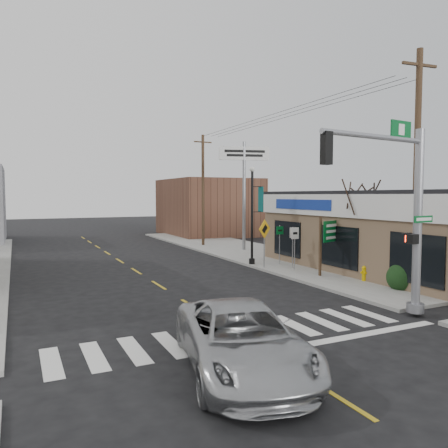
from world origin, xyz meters
name	(u,v)px	position (x,y,z in m)	size (l,w,h in m)	color
ground	(244,338)	(0.00, 0.00, 0.00)	(140.00, 140.00, 0.00)	black
sidewalk_right	(272,257)	(9.00, 13.00, 0.07)	(6.00, 38.00, 0.13)	gray
center_line	(159,285)	(0.00, 8.00, 0.01)	(0.12, 56.00, 0.01)	gold
crosswalk	(237,334)	(0.00, 0.40, 0.01)	(11.00, 2.20, 0.01)	silver
thrift_store	(426,232)	(14.50, 6.00, 2.00)	(12.00, 14.00, 4.00)	#7A6149
bldg_distant_right	(208,207)	(12.00, 30.00, 2.80)	(8.00, 10.00, 5.60)	brown
suv	(242,339)	(-1.11, -1.98, 0.75)	(2.48, 5.37, 1.49)	#AAACAF
traffic_signal_pole	(402,201)	(5.47, -0.47, 3.81)	(4.88, 0.38, 6.18)	gray
guide_sign	(332,237)	(8.16, 6.18, 1.97)	(1.63, 0.14, 2.85)	#4C3623
fire_hydrant	(364,273)	(8.50, 4.31, 0.50)	(0.22, 0.22, 0.69)	#D4A800
ped_crossing_sign	(264,235)	(6.30, 9.41, 1.91)	(1.00, 0.07, 2.58)	gray
lamp_post	(253,208)	(6.36, 10.77, 3.30)	(0.71, 0.56, 5.46)	black
dance_center_sign	(244,170)	(9.00, 16.75, 5.80)	(3.59, 0.22, 7.64)	gray
bare_tree	(361,187)	(9.03, 5.16, 4.38)	(2.70, 2.70, 5.40)	black
shrub_front	(402,277)	(8.73, 2.39, 0.59)	(1.23, 1.23, 0.93)	#18361B
shrub_back	(329,259)	(9.32, 7.76, 0.59)	(1.23, 1.23, 0.92)	black
utility_pole_near	(417,168)	(8.90, 1.95, 5.08)	(1.68, 0.25, 9.65)	#4B3D24
utility_pole_far	(203,189)	(7.50, 20.69, 4.49)	(1.48, 0.22, 8.51)	#45261C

